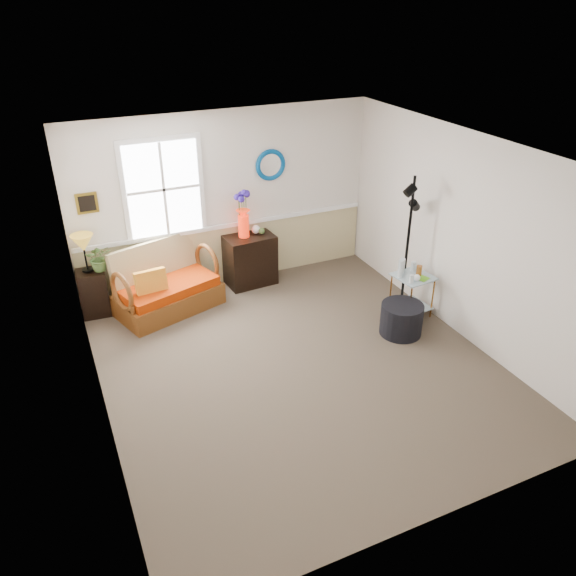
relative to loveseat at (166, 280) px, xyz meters
name	(u,v)px	position (x,y,z in m)	size (l,w,h in m)	color
floor	(299,365)	(1.09, -2.00, -0.46)	(4.50, 5.00, 0.01)	brown
ceiling	(301,153)	(1.09, -2.00, 2.14)	(4.50, 5.00, 0.01)	white
walls	(300,270)	(1.09, -2.00, 0.84)	(4.51, 5.01, 2.60)	silver
wainscot	(230,254)	(1.09, 0.48, -0.01)	(4.46, 0.02, 0.90)	tan
chair_rail	(228,225)	(1.09, 0.47, 0.46)	(4.46, 0.04, 0.06)	white
window	(164,189)	(0.19, 0.47, 1.14)	(1.14, 0.06, 1.44)	white
picture	(87,203)	(-0.83, 0.48, 1.09)	(0.28, 0.03, 0.28)	#AE902C
mirror	(270,165)	(1.79, 0.48, 1.29)	(0.47, 0.47, 0.07)	#0068A2
loveseat	(166,280)	(0.00, 0.00, 0.00)	(1.41, 0.80, 0.92)	brown
throw_pillow	(152,285)	(-0.24, -0.17, 0.05)	(0.42, 0.11, 0.42)	#E0520C
lamp_stand	(94,292)	(-0.96, 0.30, -0.13)	(0.37, 0.37, 0.66)	black
table_lamp	(85,254)	(-0.98, 0.29, 0.47)	(0.30, 0.30, 0.54)	#B38726
potted_plant	(100,260)	(-0.81, 0.26, 0.35)	(0.34, 0.38, 0.29)	#466630
cabinet	(250,260)	(1.35, 0.26, -0.07)	(0.73, 0.47, 0.78)	black
flower_vase	(243,214)	(1.27, 0.29, 0.67)	(0.20, 0.20, 0.70)	red
side_table	(411,295)	(3.03, -1.55, -0.16)	(0.48, 0.48, 0.61)	#B76D21
tabletop_items	(412,268)	(2.99, -1.55, 0.26)	(0.40, 0.40, 0.24)	silver
floor_lamp	(408,245)	(3.06, -1.30, 0.50)	(0.28, 0.28, 1.92)	black
ottoman	(401,319)	(2.63, -1.90, -0.25)	(0.55, 0.55, 0.43)	black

